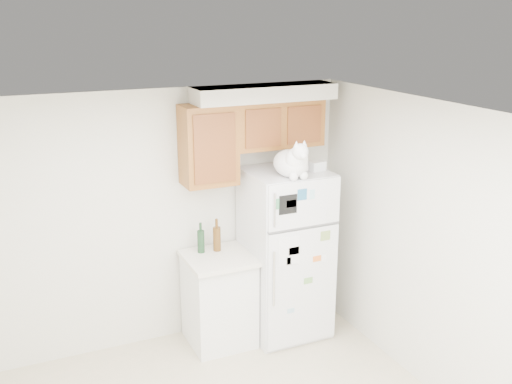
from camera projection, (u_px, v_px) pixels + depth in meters
room_shell at (237, 238)px, 4.11m from camera, size 3.84×4.04×2.52m
refrigerator at (286, 253)px, 5.96m from camera, size 0.76×0.78×1.70m
base_counter at (219, 299)px, 5.87m from camera, size 0.64×0.64×0.92m
cat at (293, 162)px, 5.47m from camera, size 0.37×0.54×0.38m
storage_box_back at (294, 163)px, 5.80m from camera, size 0.20×0.16×0.10m
storage_box_front at (317, 166)px, 5.73m from camera, size 0.17×0.13×0.09m
bottle_green at (201, 238)px, 5.77m from camera, size 0.07×0.07×0.30m
bottle_amber at (217, 235)px, 5.81m from camera, size 0.08×0.08×0.33m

